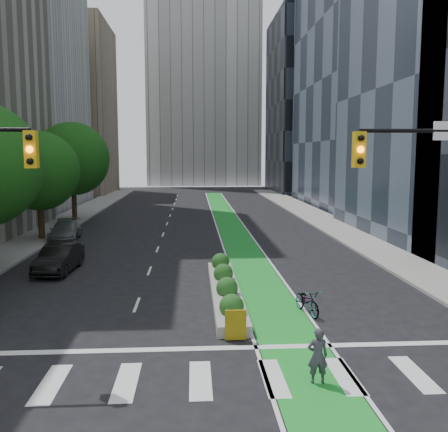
{
  "coord_description": "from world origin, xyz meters",
  "views": [
    {
      "loc": [
        -0.15,
        -13.95,
        6.11
      ],
      "look_at": [
        1.39,
        11.11,
        3.0
      ],
      "focal_mm": 40.0,
      "sensor_mm": 36.0,
      "label": 1
    }
  ],
  "objects": [
    {
      "name": "median_planter",
      "position": [
        1.2,
        7.04,
        0.37
      ],
      "size": [
        1.2,
        10.26,
        1.1
      ],
      "color": "gray",
      "rests_on": "ground"
    },
    {
      "name": "building_glass_far",
      "position": [
        21.0,
        45.0,
        21.0
      ],
      "size": [
        14.0,
        24.0,
        42.0
      ],
      "primitive_type": "cube",
      "color": "#19212D",
      "rests_on": "ground"
    },
    {
      "name": "tree_midfar",
      "position": [
        -11.0,
        22.0,
        4.95
      ],
      "size": [
        5.6,
        5.6,
        7.76
      ],
      "color": "black",
      "rests_on": "ground"
    },
    {
      "name": "parked_car_left_far",
      "position": [
        -9.31,
        21.84,
        0.69
      ],
      "size": [
        2.41,
        4.91,
        1.37
      ],
      "primitive_type": "imported",
      "rotation": [
        0.0,
        0.0,
        0.1
      ],
      "color": "slate",
      "rests_on": "ground"
    },
    {
      "name": "building_dark_end",
      "position": [
        20.0,
        68.0,
        14.0
      ],
      "size": [
        14.0,
        18.0,
        28.0
      ],
      "primitive_type": "cube",
      "color": "black",
      "rests_on": "ground"
    },
    {
      "name": "bicycle",
      "position": [
        4.2,
        4.45,
        0.49
      ],
      "size": [
        1.09,
        1.98,
        0.99
      ],
      "primitive_type": "imported",
      "rotation": [
        0.0,
        0.0,
        0.24
      ],
      "color": "gray",
      "rests_on": "ground"
    },
    {
      "name": "building_distant",
      "position": [
        2.0,
        90.0,
        35.0
      ],
      "size": [
        22.0,
        16.0,
        70.0
      ],
      "primitive_type": "cube",
      "color": "silver",
      "rests_on": "ground"
    },
    {
      "name": "parked_car_left_mid",
      "position": [
        -7.18,
        12.04,
        0.72
      ],
      "size": [
        1.76,
        4.45,
        1.44
      ],
      "primitive_type": "imported",
      "rotation": [
        0.0,
        0.0,
        -0.05
      ],
      "color": "black",
      "rests_on": "ground"
    },
    {
      "name": "bike_lane_paint",
      "position": [
        3.0,
        30.0,
        0.01
      ],
      "size": [
        2.2,
        70.0,
        0.01
      ],
      "primitive_type": "cube",
      "color": "#1A932A",
      "rests_on": "ground"
    },
    {
      "name": "sidewalk_right",
      "position": [
        11.8,
        25.0,
        0.07
      ],
      "size": [
        3.6,
        90.0,
        0.15
      ],
      "primitive_type": "cube",
      "color": "gray",
      "rests_on": "ground"
    },
    {
      "name": "cyclist",
      "position": [
        3.13,
        -1.38,
        0.76
      ],
      "size": [
        0.56,
        0.37,
        1.53
      ],
      "primitive_type": "imported",
      "rotation": [
        0.0,
        0.0,
        3.13
      ],
      "color": "#36323C",
      "rests_on": "ground"
    },
    {
      "name": "ground",
      "position": [
        0.0,
        0.0,
        0.0
      ],
      "size": [
        160.0,
        160.0,
        0.0
      ],
      "primitive_type": "plane",
      "color": "black",
      "rests_on": "ground"
    },
    {
      "name": "tree_far",
      "position": [
        -11.0,
        32.0,
        5.69
      ],
      "size": [
        6.6,
        6.6,
        9.0
      ],
      "color": "black",
      "rests_on": "ground"
    },
    {
      "name": "building_tan_far",
      "position": [
        -20.0,
        66.0,
        13.0
      ],
      "size": [
        14.0,
        16.0,
        26.0
      ],
      "primitive_type": "cube",
      "color": "tan",
      "rests_on": "ground"
    },
    {
      "name": "sidewalk_left",
      "position": [
        -11.8,
        25.0,
        0.07
      ],
      "size": [
        3.6,
        90.0,
        0.15
      ],
      "primitive_type": "cube",
      "color": "gray",
      "rests_on": "ground"
    }
  ]
}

